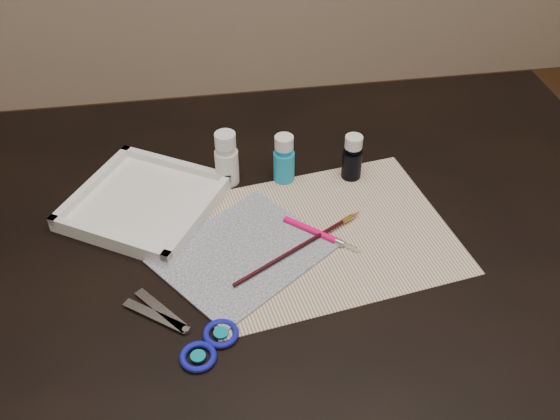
{
  "coord_description": "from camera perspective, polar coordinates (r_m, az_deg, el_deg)",
  "views": [
    {
      "loc": [
        -0.11,
        -0.73,
        1.43
      ],
      "look_at": [
        0.0,
        0.0,
        0.8
      ],
      "focal_mm": 40.0,
      "sensor_mm": 36.0,
      "label": 1
    }
  ],
  "objects": [
    {
      "name": "table",
      "position": [
        1.29,
        0.0,
        -14.46
      ],
      "size": [
        1.3,
        0.9,
        0.75
      ],
      "primitive_type": "cube",
      "color": "black",
      "rests_on": "ground"
    },
    {
      "name": "paper",
      "position": [
        1.0,
        3.71,
        -2.29
      ],
      "size": [
        0.45,
        0.37,
        0.0
      ],
      "primitive_type": "cube",
      "rotation": [
        0.0,
        0.0,
        0.16
      ],
      "color": "silver",
      "rests_on": "table"
    },
    {
      "name": "canvas",
      "position": [
        0.97,
        -3.44,
        -4.01
      ],
      "size": [
        0.31,
        0.3,
        0.0
      ],
      "primitive_type": "cube",
      "rotation": [
        0.0,
        0.0,
        0.63
      ],
      "color": "#111936",
      "rests_on": "paper"
    },
    {
      "name": "paint_bottle_white",
      "position": [
        1.08,
        -4.92,
        4.74
      ],
      "size": [
        0.05,
        0.05,
        0.1
      ],
      "primitive_type": "cylinder",
      "rotation": [
        0.0,
        0.0,
        0.43
      ],
      "color": "white",
      "rests_on": "table"
    },
    {
      "name": "paint_bottle_cyan",
      "position": [
        1.08,
        0.36,
        4.71
      ],
      "size": [
        0.05,
        0.05,
        0.09
      ],
      "primitive_type": "cylinder",
      "rotation": [
        0.0,
        0.0,
        -0.26
      ],
      "color": "#1BA0D0",
      "rests_on": "table"
    },
    {
      "name": "paint_bottle_navy",
      "position": [
        1.1,
        6.63,
        4.81
      ],
      "size": [
        0.04,
        0.04,
        0.09
      ],
      "primitive_type": "cylinder",
      "rotation": [
        0.0,
        0.0,
        -0.15
      ],
      "color": "black",
      "rests_on": "table"
    },
    {
      "name": "paintbrush",
      "position": [
        0.97,
        1.97,
        -3.28
      ],
      "size": [
        0.23,
        0.14,
        0.01
      ],
      "primitive_type": null,
      "rotation": [
        0.0,
        0.0,
        0.53
      ],
      "color": "black",
      "rests_on": "canvas"
    },
    {
      "name": "craft_knife",
      "position": [
        0.99,
        3.91,
        -2.32
      ],
      "size": [
        0.11,
        0.1,
        0.01
      ],
      "primitive_type": null,
      "rotation": [
        0.0,
        0.0,
        -0.73
      ],
      "color": "#F0075F",
      "rests_on": "paper"
    },
    {
      "name": "scissors",
      "position": [
        0.88,
        -9.74,
        -10.55
      ],
      "size": [
        0.21,
        0.19,
        0.01
      ],
      "primitive_type": null,
      "rotation": [
        0.0,
        0.0,
        2.49
      ],
      "color": "silver",
      "rests_on": "table"
    },
    {
      "name": "palette_tray",
      "position": [
        1.07,
        -12.26,
        0.78
      ],
      "size": [
        0.3,
        0.3,
        0.03
      ],
      "primitive_type": "cube",
      "rotation": [
        0.0,
        0.0,
        -0.55
      ],
      "color": "white",
      "rests_on": "table"
    }
  ]
}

